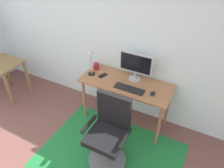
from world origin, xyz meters
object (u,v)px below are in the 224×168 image
object	(u,v)px
coffee_cup	(96,66)
cell_phone	(103,75)
desk	(126,88)
computer_mouse	(153,93)
desk_lamp	(91,59)
keyboard	(129,89)
monitor	(136,64)
office_chair	(109,137)
side_table	(4,69)

from	to	relation	value
coffee_cup	cell_phone	xyz separation A→B (m)	(0.19, -0.12, -0.05)
coffee_cup	cell_phone	world-z (taller)	coffee_cup
desk	computer_mouse	xyz separation A→B (m)	(0.43, -0.09, 0.11)
desk_lamp	keyboard	bearing A→B (deg)	-7.36
cell_phone	monitor	bearing A→B (deg)	36.74
keyboard	office_chair	xyz separation A→B (m)	(0.01, -0.63, -0.34)
coffee_cup	side_table	distance (m)	1.72
desk	monitor	world-z (taller)	monitor
desk	side_table	world-z (taller)	desk
desk	monitor	size ratio (longest dim) A/B	2.76
cell_phone	side_table	xyz separation A→B (m)	(-1.82, -0.36, -0.21)
keyboard	coffee_cup	bearing A→B (deg)	160.00
cell_phone	keyboard	bearing A→B (deg)	5.71
monitor	computer_mouse	distance (m)	0.48
cell_phone	computer_mouse	bearing A→B (deg)	14.11
side_table	desk	bearing A→B (deg)	9.37
computer_mouse	cell_phone	world-z (taller)	computer_mouse
computer_mouse	side_table	xyz separation A→B (m)	(-2.64, -0.28, -0.22)
coffee_cup	office_chair	size ratio (longest dim) A/B	0.10
side_table	computer_mouse	bearing A→B (deg)	5.98
computer_mouse	office_chair	distance (m)	0.82
desk_lamp	monitor	bearing A→B (deg)	15.65
monitor	desk_lamp	bearing A→B (deg)	-164.35
keyboard	side_table	bearing A→B (deg)	-174.18
coffee_cup	side_table	xyz separation A→B (m)	(-1.63, -0.48, -0.25)
desk_lamp	office_chair	size ratio (longest dim) A/B	0.40
keyboard	cell_phone	distance (m)	0.51
side_table	office_chair	bearing A→B (deg)	-9.61
monitor	cell_phone	size ratio (longest dim) A/B	3.50
desk	computer_mouse	size ratio (longest dim) A/B	13.01
desk	desk_lamp	distance (m)	0.67
cell_phone	office_chair	distance (m)	0.97
desk	desk_lamp	bearing A→B (deg)	-175.73
desk	cell_phone	world-z (taller)	cell_phone
cell_phone	office_chair	world-z (taller)	office_chair
keyboard	desk_lamp	distance (m)	0.72
monitor	coffee_cup	world-z (taller)	monitor
keyboard	cell_phone	world-z (taller)	keyboard
desk_lamp	side_table	world-z (taller)	desk_lamp
desk_lamp	office_chair	bearing A→B (deg)	-46.45
keyboard	side_table	world-z (taller)	keyboard
cell_phone	side_table	size ratio (longest dim) A/B	0.20
keyboard	office_chair	bearing A→B (deg)	-88.82
desk_lamp	desk	bearing A→B (deg)	4.27
computer_mouse	desk	bearing A→B (deg)	168.57
desk	coffee_cup	world-z (taller)	coffee_cup
computer_mouse	side_table	world-z (taller)	computer_mouse
desk	office_chair	bearing A→B (deg)	-81.06
office_chair	side_table	xyz separation A→B (m)	(-2.33, 0.39, 0.13)
desk	monitor	xyz separation A→B (m)	(0.08, 0.14, 0.35)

